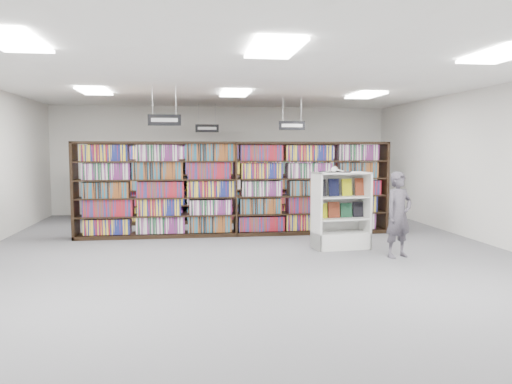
{
  "coord_description": "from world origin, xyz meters",
  "views": [
    {
      "loc": [
        -1.06,
        -9.1,
        1.95
      ],
      "look_at": [
        0.26,
        0.5,
        1.1
      ],
      "focal_mm": 35.0,
      "sensor_mm": 36.0,
      "label": 1
    }
  ],
  "objects": [
    {
      "name": "wall_front",
      "position": [
        0.0,
        -6.0,
        1.6
      ],
      "size": [
        10.0,
        0.1,
        3.2
      ],
      "primitive_type": "cube",
      "color": "silver",
      "rests_on": "ground"
    },
    {
      "name": "aisle_sign_right",
      "position": [
        1.5,
        3.0,
        2.53
      ],
      "size": [
        0.65,
        0.02,
        0.8
      ],
      "color": "#B2B2B7",
      "rests_on": "ceiling"
    },
    {
      "name": "troffer_back_center",
      "position": [
        0.0,
        2.0,
        3.16
      ],
      "size": [
        0.6,
        1.2,
        0.04
      ],
      "primitive_type": "cube",
      "color": "white",
      "rests_on": "ceiling"
    },
    {
      "name": "open_book",
      "position": [
        1.77,
        0.24,
        1.52
      ],
      "size": [
        0.69,
        0.55,
        0.13
      ],
      "rotation": [
        0.0,
        0.0,
        -0.38
      ],
      "color": "black",
      "rests_on": "endcap_display"
    },
    {
      "name": "floor",
      "position": [
        0.0,
        0.0,
        0.0
      ],
      "size": [
        12.0,
        12.0,
        0.0
      ],
      "primitive_type": "plane",
      "color": "#5B5A60",
      "rests_on": "ground"
    },
    {
      "name": "wall_back",
      "position": [
        0.0,
        6.0,
        1.6
      ],
      "size": [
        10.0,
        0.1,
        3.2
      ],
      "primitive_type": "cube",
      "color": "silver",
      "rests_on": "ground"
    },
    {
      "name": "shopper",
      "position": [
        2.68,
        -0.7,
        0.77
      ],
      "size": [
        0.65,
        0.54,
        1.54
      ],
      "primitive_type": "imported",
      "rotation": [
        0.0,
        0.0,
        0.36
      ],
      "color": "#4C4852",
      "rests_on": "floor"
    },
    {
      "name": "troffer_front_right",
      "position": [
        3.0,
        -3.0,
        3.16
      ],
      "size": [
        0.6,
        1.2,
        0.04
      ],
      "primitive_type": "cube",
      "color": "white",
      "rests_on": "ceiling"
    },
    {
      "name": "troffer_back_left",
      "position": [
        -3.0,
        2.0,
        3.16
      ],
      "size": [
        0.6,
        1.2,
        0.04
      ],
      "primitive_type": "cube",
      "color": "white",
      "rests_on": "ceiling"
    },
    {
      "name": "bookshelf_row_mid",
      "position": [
        0.0,
        4.0,
        1.05
      ],
      "size": [
        7.0,
        0.6,
        2.1
      ],
      "color": "black",
      "rests_on": "floor"
    },
    {
      "name": "bookshelf_row_near",
      "position": [
        0.0,
        2.0,
        1.05
      ],
      "size": [
        7.0,
        0.6,
        2.1
      ],
      "color": "black",
      "rests_on": "floor"
    },
    {
      "name": "troffer_front_center",
      "position": [
        0.0,
        -3.0,
        3.16
      ],
      "size": [
        0.6,
        1.2,
        0.04
      ],
      "primitive_type": "cube",
      "color": "white",
      "rests_on": "ceiling"
    },
    {
      "name": "troffer_front_left",
      "position": [
        -3.0,
        -3.0,
        3.16
      ],
      "size": [
        0.6,
        1.2,
        0.04
      ],
      "primitive_type": "cube",
      "color": "white",
      "rests_on": "ceiling"
    },
    {
      "name": "troffer_back_right",
      "position": [
        3.0,
        2.0,
        3.16
      ],
      "size": [
        0.6,
        1.2,
        0.04
      ],
      "primitive_type": "cube",
      "color": "white",
      "rests_on": "ceiling"
    },
    {
      "name": "ceiling",
      "position": [
        0.0,
        0.0,
        3.2
      ],
      "size": [
        10.0,
        12.0,
        0.1
      ],
      "primitive_type": "cube",
      "color": "white",
      "rests_on": "wall_back"
    },
    {
      "name": "aisle_sign_center",
      "position": [
        -0.5,
        5.0,
        2.53
      ],
      "size": [
        0.65,
        0.02,
        0.8
      ],
      "color": "#B2B2B7",
      "rests_on": "ceiling"
    },
    {
      "name": "bookshelf_row_far",
      "position": [
        0.0,
        5.7,
        1.05
      ],
      "size": [
        7.0,
        0.6,
        2.1
      ],
      "color": "black",
      "rests_on": "floor"
    },
    {
      "name": "endcap_display",
      "position": [
        1.89,
        0.24,
        0.49
      ],
      "size": [
        1.12,
        0.65,
        1.49
      ],
      "rotation": [
        0.0,
        0.0,
        0.11
      ],
      "color": "silver",
      "rests_on": "floor"
    },
    {
      "name": "wall_right",
      "position": [
        5.0,
        0.0,
        1.6
      ],
      "size": [
        0.1,
        12.0,
        3.2
      ],
      "primitive_type": "cube",
      "color": "silver",
      "rests_on": "ground"
    },
    {
      "name": "aisle_sign_left",
      "position": [
        -1.5,
        1.0,
        2.53
      ],
      "size": [
        0.65,
        0.02,
        0.8
      ],
      "color": "#B2B2B7",
      "rests_on": "ceiling"
    }
  ]
}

